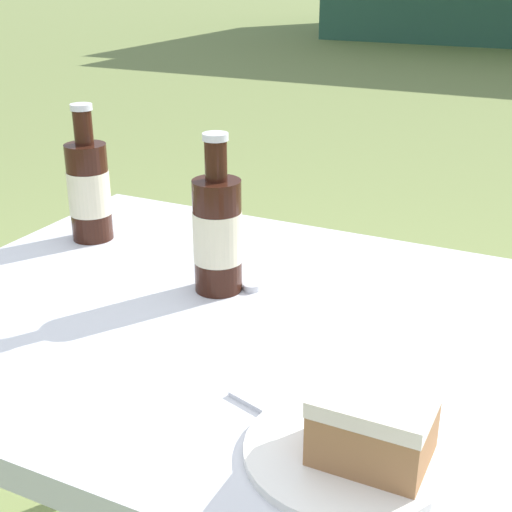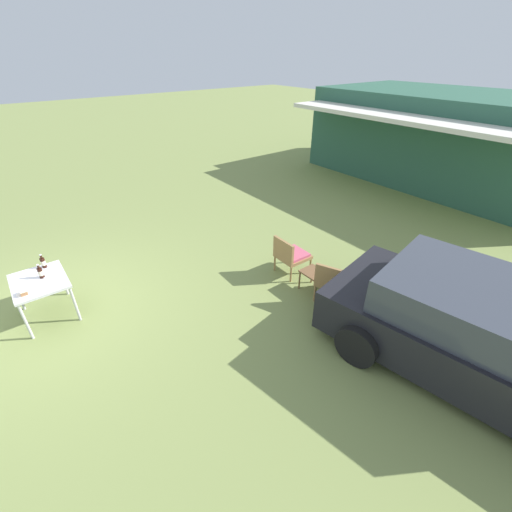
{
  "view_description": "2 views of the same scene",
  "coord_description": "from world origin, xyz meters",
  "px_view_note": "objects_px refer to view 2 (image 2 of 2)",
  "views": [
    {
      "loc": [
        0.44,
        -0.8,
        1.17
      ],
      "look_at": [
        0.0,
        0.1,
        0.75
      ],
      "focal_mm": 50.0,
      "sensor_mm": 36.0,
      "label": 1
    },
    {
      "loc": [
        5.54,
        0.04,
        3.81
      ],
      "look_at": [
        1.76,
        2.95,
        0.9
      ],
      "focal_mm": 24.0,
      "sensor_mm": 36.0,
      "label": 2
    }
  ],
  "objects_px": {
    "wicker_chair_cushioned": "(291,254)",
    "wicker_chair_plain": "(333,280)",
    "parked_car": "(480,333)",
    "garden_side_table": "(314,275)",
    "cake_on_plate": "(24,293)",
    "patio_table": "(40,284)",
    "cola_bottle_near": "(41,273)",
    "cola_bottle_far": "(43,262)"
  },
  "relations": [
    {
      "from": "patio_table",
      "to": "cake_on_plate",
      "type": "relative_size",
      "value": 4.49
    },
    {
      "from": "cola_bottle_near",
      "to": "cola_bottle_far",
      "type": "distance_m",
      "value": 0.32
    },
    {
      "from": "wicker_chair_cushioned",
      "to": "garden_side_table",
      "type": "distance_m",
      "value": 0.7
    },
    {
      "from": "cola_bottle_far",
      "to": "garden_side_table",
      "type": "bearing_deg",
      "value": 56.1
    },
    {
      "from": "parked_car",
      "to": "wicker_chair_cushioned",
      "type": "distance_m",
      "value": 3.25
    },
    {
      "from": "patio_table",
      "to": "cake_on_plate",
      "type": "bearing_deg",
      "value": -39.01
    },
    {
      "from": "garden_side_table",
      "to": "cake_on_plate",
      "type": "xyz_separation_m",
      "value": [
        -1.91,
        -4.16,
        0.39
      ]
    },
    {
      "from": "wicker_chair_cushioned",
      "to": "cake_on_plate",
      "type": "bearing_deg",
      "value": 75.35
    },
    {
      "from": "cola_bottle_near",
      "to": "patio_table",
      "type": "bearing_deg",
      "value": -54.45
    },
    {
      "from": "cola_bottle_far",
      "to": "cola_bottle_near",
      "type": "bearing_deg",
      "value": -15.94
    },
    {
      "from": "parked_car",
      "to": "cola_bottle_far",
      "type": "relative_size",
      "value": 17.69
    },
    {
      "from": "wicker_chair_cushioned",
      "to": "cola_bottle_near",
      "type": "relative_size",
      "value": 3.22
    },
    {
      "from": "patio_table",
      "to": "wicker_chair_cushioned",
      "type": "bearing_deg",
      "value": 69.49
    },
    {
      "from": "parked_car",
      "to": "cake_on_plate",
      "type": "relative_size",
      "value": 20.37
    },
    {
      "from": "wicker_chair_plain",
      "to": "garden_side_table",
      "type": "relative_size",
      "value": 1.72
    },
    {
      "from": "cake_on_plate",
      "to": "garden_side_table",
      "type": "bearing_deg",
      "value": 65.33
    },
    {
      "from": "wicker_chair_cushioned",
      "to": "wicker_chair_plain",
      "type": "height_order",
      "value": "same"
    },
    {
      "from": "wicker_chair_plain",
      "to": "garden_side_table",
      "type": "distance_m",
      "value": 0.4
    },
    {
      "from": "cake_on_plate",
      "to": "cola_bottle_near",
      "type": "bearing_deg",
      "value": 138.18
    },
    {
      "from": "garden_side_table",
      "to": "cola_bottle_far",
      "type": "xyz_separation_m",
      "value": [
        -2.54,
        -3.78,
        0.45
      ]
    },
    {
      "from": "patio_table",
      "to": "cola_bottle_near",
      "type": "distance_m",
      "value": 0.18
    },
    {
      "from": "parked_car",
      "to": "wicker_chair_plain",
      "type": "relative_size",
      "value": 5.5
    },
    {
      "from": "parked_car",
      "to": "wicker_chair_plain",
      "type": "distance_m",
      "value": 2.19
    },
    {
      "from": "cola_bottle_far",
      "to": "wicker_chair_cushioned",
      "type": "bearing_deg",
      "value": 64.31
    },
    {
      "from": "wicker_chair_plain",
      "to": "cola_bottle_near",
      "type": "distance_m",
      "value": 4.72
    },
    {
      "from": "patio_table",
      "to": "cola_bottle_far",
      "type": "bearing_deg",
      "value": 156.63
    },
    {
      "from": "wicker_chair_cushioned",
      "to": "cola_bottle_far",
      "type": "bearing_deg",
      "value": 65.75
    },
    {
      "from": "cake_on_plate",
      "to": "cola_bottle_near",
      "type": "height_order",
      "value": "cola_bottle_near"
    },
    {
      "from": "wicker_chair_plain",
      "to": "cake_on_plate",
      "type": "bearing_deg",
      "value": 38.34
    },
    {
      "from": "cake_on_plate",
      "to": "patio_table",
      "type": "bearing_deg",
      "value": 140.99
    },
    {
      "from": "wicker_chair_cushioned",
      "to": "cola_bottle_near",
      "type": "height_order",
      "value": "cola_bottle_near"
    },
    {
      "from": "wicker_chair_cushioned",
      "to": "cola_bottle_far",
      "type": "distance_m",
      "value": 4.28
    },
    {
      "from": "wicker_chair_cushioned",
      "to": "patio_table",
      "type": "distance_m",
      "value": 4.27
    },
    {
      "from": "cola_bottle_near",
      "to": "wicker_chair_plain",
      "type": "bearing_deg",
      "value": 56.16
    },
    {
      "from": "wicker_chair_cushioned",
      "to": "garden_side_table",
      "type": "relative_size",
      "value": 1.72
    },
    {
      "from": "garden_side_table",
      "to": "cake_on_plate",
      "type": "bearing_deg",
      "value": -114.67
    },
    {
      "from": "wicker_chair_plain",
      "to": "cake_on_plate",
      "type": "distance_m",
      "value": 4.8
    },
    {
      "from": "parked_car",
      "to": "garden_side_table",
      "type": "relative_size",
      "value": 9.46
    },
    {
      "from": "parked_car",
      "to": "cola_bottle_far",
      "type": "xyz_separation_m",
      "value": [
        -5.07,
        -4.2,
        0.15
      ]
    },
    {
      "from": "wicker_chair_plain",
      "to": "cola_bottle_far",
      "type": "xyz_separation_m",
      "value": [
        -2.93,
        -3.82,
        0.37
      ]
    },
    {
      "from": "garden_side_table",
      "to": "wicker_chair_plain",
      "type": "bearing_deg",
      "value": 6.01
    },
    {
      "from": "parked_car",
      "to": "cake_on_plate",
      "type": "bearing_deg",
      "value": -144.22
    }
  ]
}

